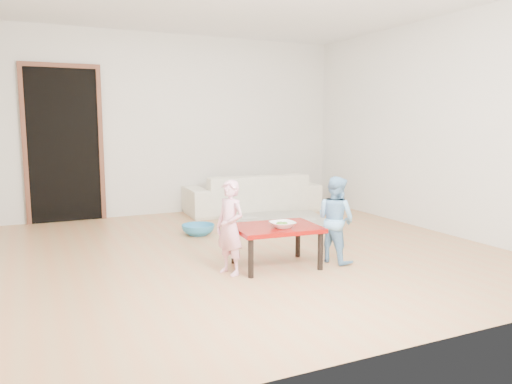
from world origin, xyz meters
TOP-DOWN VIEW (x-y plane):
  - floor at (0.00, 0.00)m, footprint 5.00×5.00m
  - back_wall at (0.00, 2.50)m, footprint 5.00×0.02m
  - right_wall at (2.50, 0.00)m, footprint 0.02×5.00m
  - doorway at (-1.60, 2.48)m, footprint 1.02×0.08m
  - sofa at (0.98, 2.05)m, footprint 2.02×0.89m
  - cushion at (0.65, 1.92)m, footprint 0.49×0.46m
  - red_table at (0.00, -0.65)m, footprint 0.82×0.64m
  - bowl at (0.02, -0.74)m, footprint 0.23×0.23m
  - broccoli at (0.02, -0.74)m, footprint 0.12×0.12m
  - child_pink at (-0.48, -0.68)m, footprint 0.30×0.36m
  - child_blue at (0.59, -0.74)m, footprint 0.42×0.48m
  - basin at (-0.24, 0.93)m, footprint 0.39×0.39m
  - blanket at (0.89, 1.09)m, footprint 1.56×1.39m

SIDE VIEW (x-z plane):
  - floor at x=0.00m, z-range -0.01..0.01m
  - blanket at x=0.89m, z-range 0.00..0.07m
  - basin at x=-0.24m, z-range 0.00..0.12m
  - red_table at x=0.00m, z-range 0.00..0.39m
  - sofa at x=0.98m, z-range 0.00..0.58m
  - bowl at x=0.02m, z-range 0.39..0.44m
  - broccoli at x=0.02m, z-range 0.39..0.44m
  - child_blue at x=0.59m, z-range 0.00..0.83m
  - child_pink at x=-0.48m, z-range 0.00..0.84m
  - cushion at x=0.65m, z-range 0.38..0.49m
  - doorway at x=-1.60m, z-range -0.03..2.08m
  - back_wall at x=0.00m, z-range 0.00..2.60m
  - right_wall at x=2.50m, z-range 0.00..2.60m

